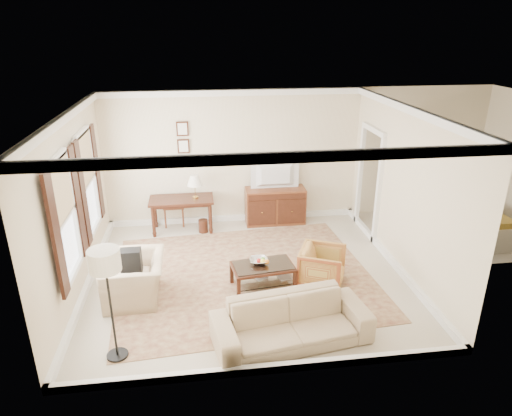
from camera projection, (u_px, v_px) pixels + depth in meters
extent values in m
cube|color=beige|center=(247.00, 275.00, 8.09)|extent=(5.50, 5.00, 0.01)
cube|color=white|center=(246.00, 110.00, 7.00)|extent=(5.50, 5.00, 0.01)
cube|color=#EFE2C3|center=(233.00, 158.00, 9.84)|extent=(5.50, 0.01, 2.90)
cube|color=#EFE2C3|center=(271.00, 275.00, 5.25)|extent=(5.50, 0.01, 2.90)
cube|color=#EFE2C3|center=(74.00, 207.00, 7.21)|extent=(0.01, 5.00, 2.90)
cube|color=#EFE2C3|center=(404.00, 191.00, 7.88)|extent=(0.01, 5.00, 2.90)
cube|color=beige|center=(440.00, 234.00, 9.67)|extent=(3.00, 2.70, 0.01)
cube|color=maroon|center=(245.00, 276.00, 8.05)|extent=(4.63, 4.06, 0.01)
cube|color=#3E1D11|center=(181.00, 200.00, 9.58)|extent=(1.34, 0.67, 0.05)
cylinder|color=#3E1D11|center=(153.00, 222.00, 9.41)|extent=(0.07, 0.07, 0.68)
cylinder|color=#3E1D11|center=(211.00, 219.00, 9.56)|extent=(0.07, 0.07, 0.68)
cylinder|color=#3E1D11|center=(155.00, 212.00, 9.88)|extent=(0.07, 0.07, 0.68)
cylinder|color=#3E1D11|center=(210.00, 210.00, 10.02)|extent=(0.07, 0.07, 0.68)
cube|color=brown|center=(275.00, 206.00, 10.08)|extent=(1.30, 0.50, 0.80)
imported|color=black|center=(276.00, 167.00, 9.73)|extent=(1.00, 0.57, 0.13)
cube|color=#3E1D11|center=(263.00, 267.00, 7.56)|extent=(1.08, 0.72, 0.04)
cube|color=silver|center=(263.00, 265.00, 7.55)|extent=(1.02, 0.65, 0.01)
cube|color=silver|center=(263.00, 280.00, 7.66)|extent=(0.99, 0.63, 0.02)
cube|color=#3E1D11|center=(239.00, 289.00, 7.28)|extent=(0.07, 0.07, 0.39)
cube|color=#3E1D11|center=(295.00, 281.00, 7.51)|extent=(0.07, 0.07, 0.39)
cube|color=#3E1D11|center=(232.00, 273.00, 7.76)|extent=(0.07, 0.07, 0.39)
cube|color=#3E1D11|center=(285.00, 266.00, 7.99)|extent=(0.07, 0.07, 0.39)
imported|color=silver|center=(259.00, 260.00, 7.59)|extent=(0.42, 0.42, 0.10)
imported|color=brown|center=(254.00, 277.00, 7.68)|extent=(0.27, 0.15, 0.38)
imported|color=brown|center=(278.00, 277.00, 7.71)|extent=(0.28, 0.08, 0.38)
imported|color=#964220|center=(322.00, 265.00, 7.68)|extent=(0.90, 0.93, 0.73)
imported|color=tan|center=(134.00, 272.00, 7.25)|extent=(0.71, 1.08, 0.93)
cube|color=black|center=(131.00, 259.00, 7.13)|extent=(0.30, 0.37, 0.40)
imported|color=tan|center=(292.00, 315.00, 6.25)|extent=(2.23, 0.96, 0.84)
cylinder|color=black|center=(118.00, 355.00, 6.09)|extent=(0.28, 0.28, 0.04)
cylinder|color=black|center=(112.00, 313.00, 5.84)|extent=(0.03, 0.03, 1.34)
cylinder|color=silver|center=(104.00, 260.00, 5.56)|extent=(0.39, 0.39, 0.28)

